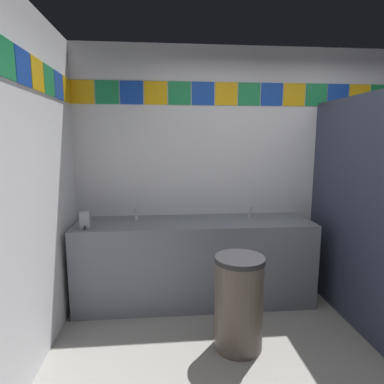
{
  "coord_description": "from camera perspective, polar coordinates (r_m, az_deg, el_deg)",
  "views": [
    {
      "loc": [
        -1.16,
        -1.83,
        1.65
      ],
      "look_at": [
        -0.9,
        1.0,
        1.2
      ],
      "focal_mm": 29.99,
      "sensor_mm": 36.0,
      "label": 1
    }
  ],
  "objects": [
    {
      "name": "soap_dispenser",
      "position": [
        3.11,
        -18.43,
        -4.79
      ],
      "size": [
        0.09,
        0.09,
        0.16
      ],
      "color": "gray",
      "rests_on": "vanity_counter"
    },
    {
      "name": "vanity_counter",
      "position": [
        3.37,
        0.47,
        -12.08
      ],
      "size": [
        2.36,
        0.61,
        0.85
      ],
      "color": "slate",
      "rests_on": "ground_plane"
    },
    {
      "name": "faucet_left",
      "position": [
        3.31,
        -9.92,
        -4.09
      ],
      "size": [
        0.04,
        0.1,
        0.14
      ],
      "color": "silver",
      "rests_on": "vanity_counter"
    },
    {
      "name": "faucet_right",
      "position": [
        3.42,
        10.24,
        -3.68
      ],
      "size": [
        0.04,
        0.1,
        0.14
      ],
      "color": "silver",
      "rests_on": "vanity_counter"
    },
    {
      "name": "toilet",
      "position": [
        3.96,
        29.2,
        -11.99
      ],
      "size": [
        0.39,
        0.49,
        0.74
      ],
      "color": "white",
      "rests_on": "ground_plane"
    },
    {
      "name": "wall_back",
      "position": [
        3.67,
        13.29,
        3.66
      ],
      "size": [
        4.16,
        0.09,
        2.62
      ],
      "color": "silver",
      "rests_on": "ground_plane"
    },
    {
      "name": "trash_bin",
      "position": [
        2.72,
        8.32,
        -18.86
      ],
      "size": [
        0.39,
        0.39,
        0.76
      ],
      "color": "brown",
      "rests_on": "ground_plane"
    }
  ]
}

